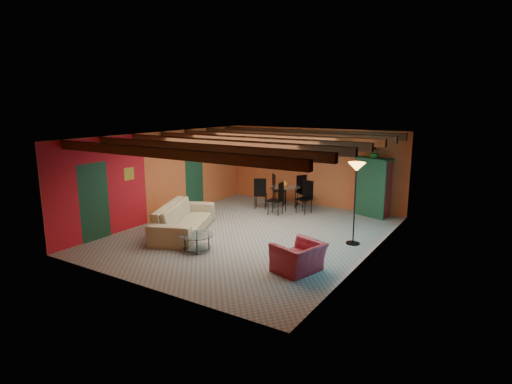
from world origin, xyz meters
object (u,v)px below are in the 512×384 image
Objects in this scene: dining_table at (285,193)px; vase at (285,175)px; potted_plant at (375,152)px; armchair at (299,257)px; armoire at (373,188)px; coffee_table at (197,243)px; floor_lamp at (355,204)px; sofa at (184,219)px.

dining_table is 0.64m from vase.
potted_plant reaches higher than dining_table.
potted_plant reaches higher than armchair.
dining_table is (-2.83, 4.64, 0.22)m from armchair.
armoire is 9.01× the size of vase.
floor_lamp is at bearing 39.46° from coffee_table.
floor_lamp is (0.38, 2.38, 0.74)m from armchair.
sofa is 4.09m from vase.
sofa reaches higher than armchair.
floor_lamp reaches higher than sofa.
floor_lamp is at bearing -35.20° from dining_table.
potted_plant reaches higher than vase.
armoire is 3.06m from floor_lamp.
dining_table is 10.40× the size of vase.
coffee_table is at bearing -88.33° from vase.
dining_table is 2.89m from armoire.
vase is (-3.21, 2.27, 0.12)m from floor_lamp.
armchair is 1.22× the size of coffee_table.
floor_lamp is 4.30× the size of potted_plant.
coffee_table is 6.18m from armoire.
floor_lamp reaches higher than armoire.
armoire is 1.15m from potted_plant.
coffee_table is 0.45× the size of armoire.
coffee_table is at bearing -151.32° from sofa.
vase is (-2.76, -0.76, 0.28)m from armoire.
potted_plant is (-0.07, 5.40, 1.73)m from armchair.
dining_table is at bearing -132.43° from armchair.
armoire reaches higher than dining_table.
dining_table is (1.09, 3.86, 0.13)m from sofa.
vase is (0.00, 0.00, 0.64)m from dining_table.
potted_plant reaches higher than sofa.
floor_lamp is 3.93m from vase.
potted_plant is at bearing -64.05° from sofa.
armoire is at bearing 15.37° from dining_table.
coffee_table is (1.23, -0.93, -0.20)m from sofa.
armoire reaches higher than sofa.
vase is at bearing 144.80° from floor_lamp.
armchair is at bearing 3.24° from coffee_table.
sofa is at bearing -112.54° from armoire.
potted_plant is at bearing 15.37° from vase.
sofa is at bearing -105.79° from vase.
dining_table is 0.98× the size of floor_lamp.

